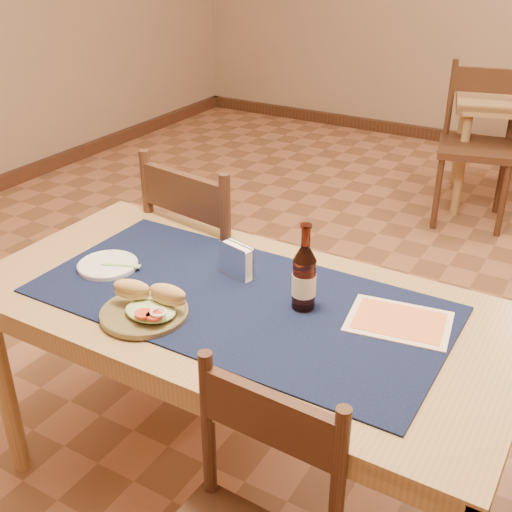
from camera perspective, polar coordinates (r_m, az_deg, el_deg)
The scene contains 12 objects.
room at distance 2.33m, azimuth 9.32°, elevation 19.17°, with size 6.04×7.04×2.84m.
main_table at distance 1.91m, azimuth -1.54°, elevation -6.05°, with size 1.60×0.80×0.75m.
placemat at distance 1.87m, azimuth -1.57°, elevation -3.87°, with size 1.20×0.60×0.01m, color #0F1B39.
baseboard at distance 2.85m, azimuth 7.27°, elevation -8.72°, with size 6.00×7.00×0.10m.
chair_main_far at distance 2.55m, azimuth -3.48°, elevation -0.85°, with size 0.52×0.52×0.99m.
chair_back_near at distance 4.29m, azimuth 19.03°, elevation 9.52°, with size 0.54×0.54×0.98m.
sandwich_plate at distance 1.80m, azimuth -9.67°, elevation -4.54°, with size 0.25×0.25×0.09m.
side_plate at distance 2.08m, azimuth -13.04°, elevation -0.76°, with size 0.19×0.19×0.02m.
fork at distance 2.05m, azimuth -11.66°, elevation -0.84°, with size 0.12×0.06×0.00m.
beer_bottle at distance 1.78m, azimuth 4.30°, elevation -1.94°, with size 0.07×0.07×0.26m.
napkin_holder at distance 1.96m, azimuth -1.76°, elevation -0.44°, with size 0.13×0.07×0.11m.
menu_card at distance 1.80m, azimuth 12.60°, elevation -5.68°, with size 0.30×0.24×0.01m.
Camera 1 is at (0.86, -2.15, 1.72)m, focal length 45.00 mm.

